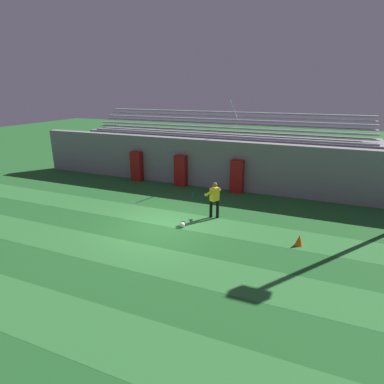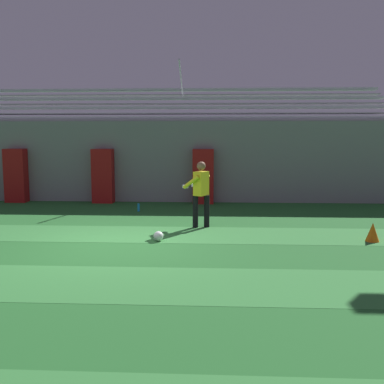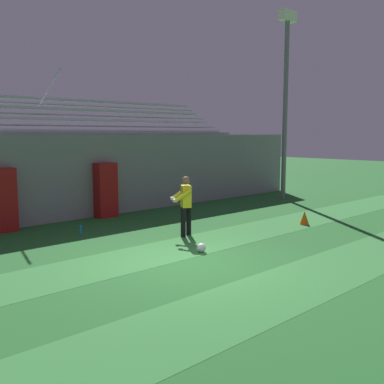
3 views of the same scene
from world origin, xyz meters
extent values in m
plane|color=#236028|center=(0.00, 0.00, 0.00)|extent=(80.00, 80.00, 0.00)
cube|color=#337A38|center=(0.00, -2.46, 0.00)|extent=(28.00, 1.77, 0.01)
cube|color=#337A38|center=(0.00, 1.08, 0.00)|extent=(28.00, 1.77, 0.01)
cube|color=gray|center=(0.00, 6.50, 1.40)|extent=(24.00, 0.60, 2.80)
cube|color=maroon|center=(-1.72, 5.95, 0.93)|extent=(0.71, 0.44, 1.85)
cube|color=maroon|center=(1.72, 5.95, 0.93)|extent=(0.71, 0.44, 1.85)
cube|color=maroon|center=(-4.78, 5.95, 0.93)|extent=(0.71, 0.44, 1.85)
cube|color=gray|center=(0.00, 8.50, 1.45)|extent=(18.00, 3.20, 2.90)
cube|color=#A8AAB2|center=(0.00, 7.25, 2.95)|extent=(17.10, 0.36, 0.10)
cube|color=gray|center=(0.00, 7.05, 2.72)|extent=(17.10, 0.60, 0.04)
cube|color=#A8AAB2|center=(0.00, 7.95, 3.35)|extent=(17.10, 0.36, 0.10)
cube|color=gray|center=(0.00, 7.75, 3.12)|extent=(17.10, 0.60, 0.04)
cube|color=#A8AAB2|center=(0.00, 8.65, 3.75)|extent=(17.10, 0.36, 0.10)
cube|color=gray|center=(0.00, 8.45, 3.52)|extent=(17.10, 0.60, 0.04)
cube|color=#A8AAB2|center=(0.00, 9.35, 4.15)|extent=(17.10, 0.36, 0.10)
cube|color=gray|center=(0.00, 9.15, 3.92)|extent=(17.10, 0.60, 0.04)
cylinder|color=#A8AAB2|center=(0.82, 8.05, 4.40)|extent=(0.06, 1.93, 1.25)
cylinder|color=black|center=(1.63, 1.90, 0.41)|extent=(0.19, 0.19, 0.82)
cylinder|color=black|center=(1.92, 1.99, 0.41)|extent=(0.19, 0.19, 0.82)
cube|color=yellow|center=(1.77, 1.94, 1.12)|extent=(0.40, 0.45, 0.60)
sphere|color=brown|center=(1.77, 1.94, 1.56)|extent=(0.22, 0.22, 0.22)
cylinder|color=yellow|center=(1.53, 1.81, 1.17)|extent=(0.46, 0.32, 0.37)
cylinder|color=yellow|center=(1.78, 2.22, 1.17)|extent=(0.46, 0.32, 0.37)
cube|color=silver|center=(1.38, 1.95, 1.04)|extent=(0.15, 0.15, 0.08)
cube|color=silver|center=(1.59, 2.29, 1.04)|extent=(0.15, 0.15, 0.08)
sphere|color=white|center=(0.88, 0.41, 0.11)|extent=(0.22, 0.22, 0.22)
cone|color=orange|center=(5.59, 0.60, 0.21)|extent=(0.30, 0.30, 0.42)
cylinder|color=#1E8CD8|center=(-0.21, 4.23, 0.12)|extent=(0.07, 0.07, 0.24)
camera|label=1|loc=(6.07, -10.94, 5.61)|focal=30.00mm
camera|label=2|loc=(2.11, -9.24, 2.33)|focal=42.00mm
camera|label=3|loc=(-6.45, -7.12, 2.82)|focal=42.00mm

